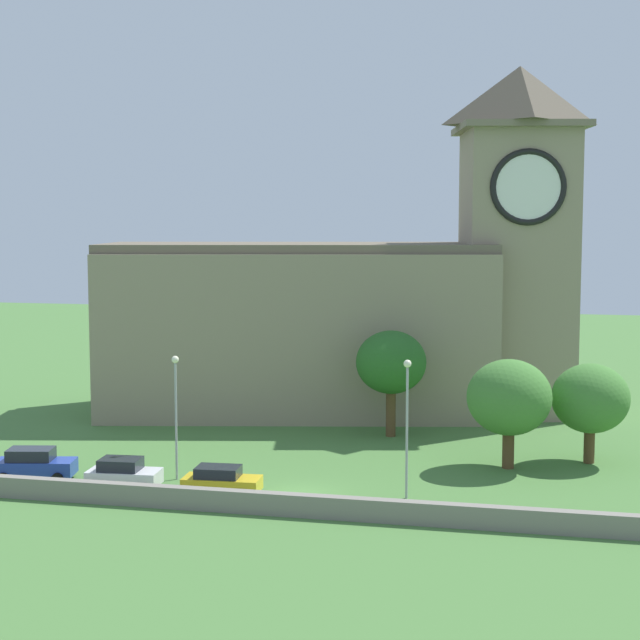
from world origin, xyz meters
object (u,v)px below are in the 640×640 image
object	(u,v)px
church	(360,303)
car_yellow	(221,481)
car_white	(123,474)
tree_riverside_east	(509,398)
tree_by_tower	(590,399)
car_blue	(34,464)
streetlamp_central	(407,408)
tree_riverside_west	(391,363)
streetlamp_west_mid	(176,398)

from	to	relation	value
church	car_yellow	size ratio (longest dim) A/B	8.76
car_white	tree_riverside_east	bearing A→B (deg)	25.20
car_yellow	tree_by_tower	size ratio (longest dim) A/B	0.70
car_white	car_blue	bearing A→B (deg)	171.87
streetlamp_central	tree_riverside_east	world-z (taller)	streetlamp_central
church	streetlamp_central	size ratio (longest dim) A/B	5.00
church	car_blue	distance (m)	30.50
church	tree_riverside_east	distance (m)	20.85
tree_riverside_east	tree_riverside_west	bearing A→B (deg)	138.65
car_white	tree_riverside_west	size ratio (longest dim) A/B	0.56
church	streetlamp_central	xyz separation A→B (m)	(7.18, -24.30, -3.71)
car_blue	tree_by_tower	xyz separation A→B (m)	(32.52, 11.74, 3.18)
streetlamp_west_mid	tree_by_tower	xyz separation A→B (m)	(24.27, 9.69, -0.79)
car_blue	tree_riverside_west	xyz separation A→B (m)	(18.93, 16.75, 4.35)
car_yellow	tree_riverside_west	bearing A→B (deg)	68.23
tree_riverside_west	church	bearing A→B (deg)	114.39
tree_riverside_east	church	bearing A→B (deg)	127.71
church	car_blue	size ratio (longest dim) A/B	7.82
streetlamp_west_mid	streetlamp_central	xyz separation A→B (m)	(13.98, -1.02, 0.19)
car_blue	car_yellow	world-z (taller)	car_blue
car_white	streetlamp_west_mid	world-z (taller)	streetlamp_west_mid
tree_by_tower	streetlamp_west_mid	bearing A→B (deg)	-158.25
streetlamp_central	tree_by_tower	bearing A→B (deg)	46.14
tree_riverside_west	tree_riverside_east	distance (m)	11.46
streetlamp_west_mid	tree_riverside_east	xyz separation A→B (m)	(19.27, 7.15, -0.48)
tree_by_tower	car_blue	bearing A→B (deg)	-160.15
streetlamp_central	tree_riverside_west	xyz separation A→B (m)	(-3.30, 15.72, 0.18)
streetlamp_west_mid	church	bearing A→B (deg)	73.72
church	car_white	distance (m)	28.80
car_white	tree_riverside_west	xyz separation A→B (m)	(12.83, 17.63, 4.39)
streetlamp_west_mid	car_yellow	bearing A→B (deg)	-36.89
car_yellow	streetlamp_central	bearing A→B (deg)	9.72
car_yellow	tree_riverside_west	distance (m)	19.35
car_white	streetlamp_west_mid	xyz separation A→B (m)	(2.14, 2.93, 4.01)
church	car_yellow	world-z (taller)	church
church	streetlamp_west_mid	world-z (taller)	church
car_yellow	streetlamp_central	size ratio (longest dim) A/B	0.57
church	tree_riverside_west	world-z (taller)	church
streetlamp_west_mid	tree_riverside_east	size ratio (longest dim) A/B	1.09
car_blue	car_yellow	xyz separation A→B (m)	(11.95, -0.73, -0.13)
car_blue	tree_by_tower	bearing A→B (deg)	19.85
tree_riverside_east	streetlamp_west_mid	bearing A→B (deg)	-159.64
church	tree_riverside_west	size ratio (longest dim) A/B	5.12
car_white	streetlamp_central	distance (m)	16.78
church	car_blue	bearing A→B (deg)	-120.71
tree_riverside_west	tree_riverside_east	bearing A→B (deg)	-41.35
car_yellow	tree_riverside_east	size ratio (longest dim) A/B	0.65
streetlamp_central	car_white	bearing A→B (deg)	-173.26
car_yellow	streetlamp_west_mid	size ratio (longest dim) A/B	0.60
church	tree_riverside_east	size ratio (longest dim) A/B	5.68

